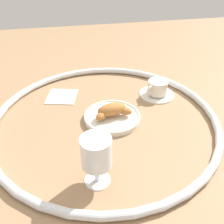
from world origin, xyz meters
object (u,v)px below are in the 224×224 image
object	(u,v)px
croissant_large	(112,110)
coffee_cup_near	(157,89)
juice_glass_left	(96,154)
pastry_plate	(112,117)
folded_napkin	(62,96)

from	to	relation	value
croissant_large	coffee_cup_near	size ratio (longest dim) A/B	1.00
juice_glass_left	pastry_plate	bearing A→B (deg)	-109.05
croissant_large	coffee_cup_near	world-z (taller)	same
pastry_plate	folded_napkin	distance (m)	0.24
pastry_plate	folded_napkin	bearing A→B (deg)	-47.76
pastry_plate	juice_glass_left	size ratio (longest dim) A/B	1.37
juice_glass_left	folded_napkin	xyz separation A→B (m)	(0.08, -0.43, -0.09)
folded_napkin	croissant_large	bearing A→B (deg)	131.83
folded_napkin	pastry_plate	bearing A→B (deg)	132.24
pastry_plate	coffee_cup_near	world-z (taller)	coffee_cup_near
coffee_cup_near	folded_napkin	distance (m)	0.37
pastry_plate	coffee_cup_near	xyz separation A→B (m)	(-0.20, -0.12, 0.02)
croissant_large	juice_glass_left	xyz separation A→B (m)	(0.09, 0.25, 0.06)
pastry_plate	croissant_large	bearing A→B (deg)	99.06
pastry_plate	folded_napkin	xyz separation A→B (m)	(0.16, -0.18, -0.01)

